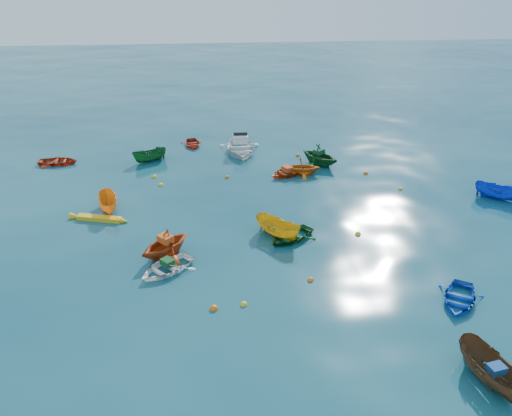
{
  "coord_description": "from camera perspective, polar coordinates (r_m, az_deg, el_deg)",
  "views": [
    {
      "loc": [
        -2.79,
        -22.05,
        13.65
      ],
      "look_at": [
        0.0,
        5.0,
        0.4
      ],
      "focal_mm": 35.0,
      "sensor_mm": 36.0,
      "label": 1
    }
  ],
  "objects": [
    {
      "name": "tarp_green_a",
      "position": [
        25.15,
        -10.08,
        -6.1
      ],
      "size": [
        0.77,
        0.79,
        0.3
      ],
      "primitive_type": "cube",
      "rotation": [
        0.0,
        0.0,
        -0.84
      ],
      "color": "#124B1E",
      "rests_on": "dinghy_white_near"
    },
    {
      "name": "sampan_brown_mid",
      "position": [
        21.01,
        25.08,
        -17.57
      ],
      "size": [
        1.85,
        3.45,
        1.27
      ],
      "primitive_type": "imported",
      "rotation": [
        0.0,
        0.0,
        0.2
      ],
      "color": "#4F331C",
      "rests_on": "ground"
    },
    {
      "name": "buoy_ye_e",
      "position": [
        35.16,
        16.16,
        2.06
      ],
      "size": [
        0.31,
        0.31,
        0.31
      ],
      "primitive_type": "sphere",
      "color": "gold",
      "rests_on": "ground"
    },
    {
      "name": "buoy_or_c",
      "position": [
        35.74,
        -3.32,
        3.48
      ],
      "size": [
        0.32,
        0.32,
        0.32
      ],
      "primitive_type": "sphere",
      "color": "#D75F0B",
      "rests_on": "ground"
    },
    {
      "name": "dinghy_orange_far",
      "position": [
        36.39,
        5.25,
        3.84
      ],
      "size": [
        2.82,
        2.51,
        1.35
      ],
      "primitive_type": "imported",
      "rotation": [
        0.0,
        0.0,
        1.45
      ],
      "color": "#BD5E11",
      "rests_on": "ground"
    },
    {
      "name": "sampan_yellow_mid",
      "position": [
        27.97,
        2.53,
        -3.26
      ],
      "size": [
        2.9,
        3.12,
        1.2
      ],
      "primitive_type": "imported",
      "rotation": [
        0.0,
        0.0,
        0.71
      ],
      "color": "#CA9712",
      "rests_on": "ground"
    },
    {
      "name": "ground",
      "position": [
        26.08,
        1.13,
        -5.58
      ],
      "size": [
        160.0,
        160.0,
        0.0
      ],
      "primitive_type": "plane",
      "color": "#093848",
      "rests_on": "ground"
    },
    {
      "name": "buoy_or_e",
      "position": [
        40.05,
        4.81,
        5.96
      ],
      "size": [
        0.34,
        0.34,
        0.34
      ],
      "primitive_type": "sphere",
      "color": "#D05B0B",
      "rests_on": "ground"
    },
    {
      "name": "dinghy_red_far",
      "position": [
        42.67,
        -7.26,
        7.11
      ],
      "size": [
        2.18,
        2.8,
        0.53
      ],
      "primitive_type": "imported",
      "rotation": [
        0.0,
        0.0,
        0.14
      ],
      "color": "#B7240F",
      "rests_on": "ground"
    },
    {
      "name": "dinghy_blue_se",
      "position": [
        24.62,
        22.1,
        -9.9
      ],
      "size": [
        3.27,
        3.5,
        0.59
      ],
      "primitive_type": "imported",
      "rotation": [
        0.0,
        0.0,
        -0.58
      ],
      "color": "blue",
      "rests_on": "ground"
    },
    {
      "name": "buoy_ye_c",
      "position": [
        28.71,
        11.58,
        -2.98
      ],
      "size": [
        0.35,
        0.35,
        0.35
      ],
      "primitive_type": "sphere",
      "color": "yellow",
      "rests_on": "ground"
    },
    {
      "name": "sampan_orange_n",
      "position": [
        32.18,
        -16.4,
        -0.25
      ],
      "size": [
        1.75,
        3.11,
        1.14
      ],
      "primitive_type": "imported",
      "rotation": [
        0.0,
        0.0,
        0.23
      ],
      "color": "orange",
      "rests_on": "ground"
    },
    {
      "name": "dinghy_red_ne",
      "position": [
        36.28,
        3.69,
        3.82
      ],
      "size": [
        3.64,
        3.33,
        0.62
      ],
      "primitive_type": "imported",
      "rotation": [
        0.0,
        0.0,
        -1.04
      ],
      "color": "#BF3F0F",
      "rests_on": "ground"
    },
    {
      "name": "dinghy_green_e",
      "position": [
        27.74,
        3.96,
        -3.57
      ],
      "size": [
        3.56,
        3.38,
        0.6
      ],
      "primitive_type": "imported",
      "rotation": [
        0.0,
        0.0,
        -0.94
      ],
      "color": "#13551B",
      "rests_on": "ground"
    },
    {
      "name": "dinghy_orange_w",
      "position": [
        26.62,
        -10.23,
        -5.33
      ],
      "size": [
        3.96,
        3.95,
        1.58
      ],
      "primitive_type": "imported",
      "rotation": [
        0.0,
        0.0,
        -0.81
      ],
      "color": "#B83F11",
      "rests_on": "ground"
    },
    {
      "name": "buoy_ye_b",
      "position": [
        36.51,
        -11.54,
        3.48
      ],
      "size": [
        0.37,
        0.37,
        0.37
      ],
      "primitive_type": "sphere",
      "color": "yellow",
      "rests_on": "ground"
    },
    {
      "name": "buoy_or_b",
      "position": [
        24.4,
        6.25,
        -8.21
      ],
      "size": [
        0.31,
        0.31,
        0.31
      ],
      "primitive_type": "sphere",
      "color": "orange",
      "rests_on": "ground"
    },
    {
      "name": "dinghy_red_nw",
      "position": [
        41.13,
        -21.65,
        4.72
      ],
      "size": [
        3.0,
        2.23,
        0.6
      ],
      "primitive_type": "imported",
      "rotation": [
        0.0,
        0.0,
        1.52
      ],
      "color": "#B52C0F",
      "rests_on": "ground"
    },
    {
      "name": "sampan_green_far",
      "position": [
        39.63,
        -11.98,
        5.25
      ],
      "size": [
        2.95,
        2.24,
        1.08
      ],
      "primitive_type": "imported",
      "rotation": [
        0.0,
        0.0,
        -1.08
      ],
      "color": "#124E1F",
      "rests_on": "ground"
    },
    {
      "name": "dinghy_green_n",
      "position": [
        38.35,
        7.23,
        4.92
      ],
      "size": [
        4.21,
        4.28,
        1.71
      ],
      "primitive_type": "imported",
      "rotation": [
        0.0,
        0.0,
        0.67
      ],
      "color": "#124D1E",
      "rests_on": "ground"
    },
    {
      "name": "tarp_green_b",
      "position": [
        38.05,
        7.2,
        6.41
      ],
      "size": [
        0.93,
        0.9,
        0.36
      ],
      "primitive_type": "cube",
      "rotation": [
        0.0,
        0.0,
        0.67
      ],
      "color": "#124826",
      "rests_on": "dinghy_green_n"
    },
    {
      "name": "motorboat_white",
      "position": [
        40.74,
        -1.78,
        6.39
      ],
      "size": [
        3.38,
        4.7,
        1.57
      ],
      "primitive_type": "imported",
      "rotation": [
        0.0,
        0.0,
        -0.01
      ],
      "color": "white",
      "rests_on": "ground"
    },
    {
      "name": "sampan_blue_far",
      "position": [
        36.04,
        25.84,
        0.98
      ],
      "size": [
        3.06,
        2.66,
        1.15
      ],
      "primitive_type": "imported",
      "rotation": [
        0.0,
        0.0,
        0.94
      ],
      "color": "#0F34BB",
      "rests_on": "ground"
    },
    {
      "name": "tarp_blue_a",
      "position": [
        20.44,
        25.77,
        -16.21
      ],
      "size": [
        0.67,
        0.56,
        0.29
      ],
      "primitive_type": "cube",
      "rotation": [
        0.0,
        0.0,
        0.2
      ],
      "color": "#18468D",
      "rests_on": "sampan_brown_mid"
    },
    {
      "name": "tarp_orange_b",
      "position": [
        36.04,
        3.59,
        4.5
      ],
      "size": [
        0.84,
        0.9,
        0.35
      ],
      "primitive_type": "cube",
      "rotation": [
        0.0,
        0.0,
        -1.04
      ],
      "color": "#C04213",
      "rests_on": "dinghy_red_ne"
    },
    {
      "name": "buoy_ye_a",
      "position": [
        22.7,
        -1.39,
        -11.0
      ],
      "size": [
        0.32,
        0.32,
        0.32
      ],
      "primitive_type": "sphere",
      "color": "yellow",
      "rests_on": "ground"
    },
    {
      "name": "buoy_or_a",
      "position": [
        22.52,
        -4.83,
        -11.44
      ],
      "size": [
        0.38,
        0.38,
        0.38
      ],
      "primitive_type": "sphere",
      "color": "orange",
      "rests_on": "ground"
    },
    {
      "name": "buoy_ye_d",
      "position": [
        35.02,
        -10.81,
        2.56
      ],
      "size": [
        0.34,
        0.34,
        0.34
      ],
      "primitive_type": "sphere",
      "color": "yellow",
      "rests_on": "ground"
    },
    {
      "name": "dinghy_white_near",
      "position": [
        25.35,
        -10.17,
        -7.07
      ],
      "size": [
        3.63,
        3.56,
        0.62
      ],
      "primitive_type": "imported",
      "rotation": [
        0.0,
        0.0,
        -0.84
      ],
      "color": "white",
      "rests_on": "ground"
    },
    {
      "name": "tarp_orange_a",
      "position": [
        26.16,
        -10.32,
        -3.47
      ],
      "size": [
        0.93,
        0.94,
        0.36
      ],
      "primitive_type": "cube",
      "rotation": [
        0.0,
        0.0,
        -0.81
      ],
      "color": "#DA5116",
      "rests_on": "dinghy_orange_w"
    },
    {
      "name": "buoy_or_d",
      "position": [
        37.24,
        12.43,
        3.85
      ],
      "size": [
        0.36,
        0.36,
        0.36
      ],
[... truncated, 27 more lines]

